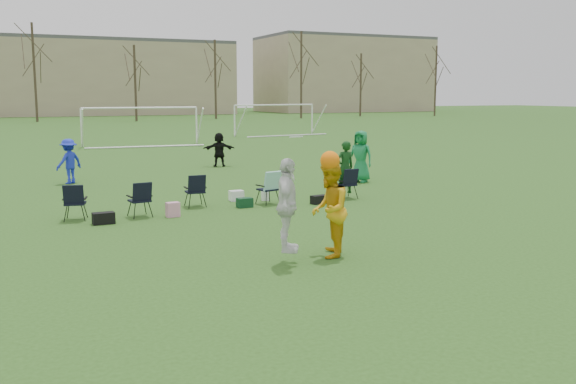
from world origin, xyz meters
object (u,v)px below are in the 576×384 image
fielder_black (219,149)px  goal_right (275,111)px  fielder_blue (69,161)px  goal_mid (140,115)px  center_contest (314,207)px  fielder_green_far (361,156)px

fielder_black → goal_right: goal_right is taller
fielder_blue → goal_mid: goal_mid is taller
fielder_black → center_contest: size_ratio=0.61×
center_contest → goal_mid: 30.55m
center_contest → goal_mid: (2.84, 30.40, 0.84)m
center_contest → fielder_black: bearing=77.9°
goal_right → center_contest: bearing=-120.2°
fielder_green_far → goal_mid: size_ratio=0.26×
fielder_blue → center_contest: center_contest is taller
goal_mid → goal_right: same height
fielder_blue → fielder_green_far: (10.05, -4.12, 0.14)m
center_contest → goal_mid: size_ratio=0.34×
fielder_black → fielder_green_far: bearing=128.7°
fielder_black → fielder_blue: bearing=39.2°
fielder_blue → goal_right: bearing=-161.7°
fielder_green_far → center_contest: (-6.76, -9.48, 0.10)m
fielder_blue → center_contest: bearing=70.4°
fielder_green_far → goal_right: (8.08, 26.92, 0.95)m
fielder_black → goal_mid: goal_mid is taller
fielder_blue → fielder_green_far: bearing=124.5°
fielder_blue → goal_mid: bearing=-143.2°
fielder_green_far → center_contest: size_ratio=0.77×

